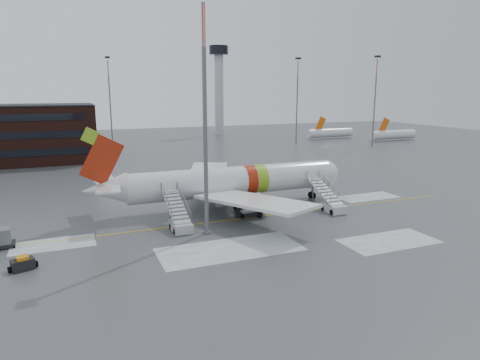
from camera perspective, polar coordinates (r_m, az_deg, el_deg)
name	(u,v)px	position (r m, az deg, el deg)	size (l,w,h in m)	color
ground	(247,216)	(53.16, 0.88, -4.76)	(260.00, 260.00, 0.00)	#494C4F
airliner	(228,182)	(56.12, -1.67, -0.27)	(35.03, 32.97, 11.18)	silver
airstair_fwd	(330,203)	(56.25, 11.95, -2.96)	(2.05, 7.70, 3.48)	#B7BABF
airstair_aft	(179,220)	(48.30, -8.13, -5.28)	(2.05, 7.70, 3.48)	#A5A8AC
pushback_tug	(248,210)	(52.68, 1.05, -4.04)	(3.31, 2.72, 1.75)	black
uld_container	(1,239)	(48.48, -29.23, -6.86)	(2.47, 1.87, 1.93)	black
baggage_tractor	(23,264)	(42.01, -26.98, -9.95)	(2.48, 1.56, 1.23)	black
light_mast_near	(205,115)	(44.34, -4.70, 8.63)	(1.20, 1.20, 24.57)	#595B60
control_tower	(219,80)	(150.45, -2.83, 13.20)	(6.40, 6.40, 30.00)	#B2B5BA
light_mast_far_ne	(297,95)	(125.27, 7.64, 11.13)	(1.20, 1.20, 24.25)	#595B60
light_mast_far_n	(110,95)	(125.44, -16.99, 10.73)	(1.20, 1.20, 24.25)	#595B60
light_mast_far_e	(375,96)	(122.80, 17.57, 10.68)	(1.20, 1.20, 24.25)	#595B60
distant_aircraft	(350,140)	(139.00, 14.46, 5.21)	(35.00, 18.00, 8.00)	#D8590C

